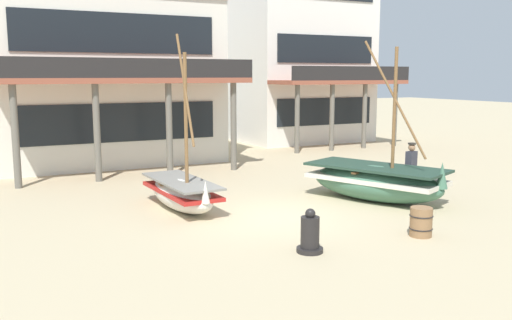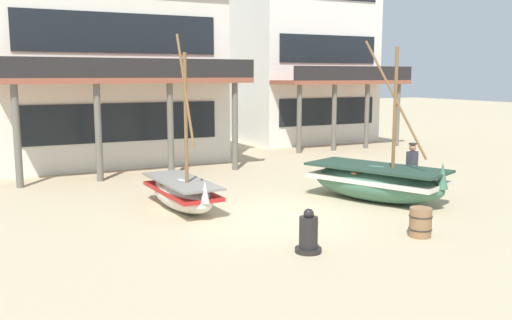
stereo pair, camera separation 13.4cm
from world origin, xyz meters
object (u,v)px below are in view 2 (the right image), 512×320
(capstan_winch, at_px, (308,235))
(harbor_building_annex, at_px, (304,51))
(fishing_boat_near_left, at_px, (182,192))
(harbor_building_main, at_px, (104,78))
(wooden_barrel, at_px, (420,222))
(fishing_boat_centre_large, at_px, (377,182))
(fisherman_by_hull, at_px, (412,170))

(capstan_winch, distance_m, harbor_building_annex, 21.51)
(fishing_boat_near_left, distance_m, harbor_building_main, 11.10)
(fishing_boat_near_left, relative_size, wooden_barrel, 7.01)
(capstan_winch, bearing_deg, fishing_boat_near_left, 103.11)
(fishing_boat_near_left, xyz_separation_m, capstan_winch, (1.15, -4.95, -0.10))
(fishing_boat_near_left, bearing_deg, fishing_boat_centre_large, -16.26)
(fishing_boat_centre_large, distance_m, fisherman_by_hull, 1.45)
(fisherman_by_hull, relative_size, capstan_winch, 1.74)
(wooden_barrel, bearing_deg, fishing_boat_near_left, 128.85)
(fisherman_by_hull, height_order, wooden_barrel, fisherman_by_hull)
(fishing_boat_near_left, distance_m, wooden_barrel, 6.60)
(capstan_winch, relative_size, wooden_barrel, 1.38)
(wooden_barrel, bearing_deg, harbor_building_main, 104.37)
(wooden_barrel, relative_size, harbor_building_annex, 0.07)
(fishing_boat_centre_large, relative_size, harbor_building_annex, 0.47)
(harbor_building_main, bearing_deg, harbor_building_annex, 11.40)
(fishing_boat_near_left, xyz_separation_m, fishing_boat_centre_large, (5.64, -1.65, 0.10))
(fisherman_by_hull, height_order, harbor_building_annex, harbor_building_annex)
(fishing_boat_near_left, relative_size, capstan_winch, 5.08)
(wooden_barrel, height_order, harbor_building_annex, harbor_building_annex)
(harbor_building_main, xyz_separation_m, harbor_building_annex, (11.87, 2.39, 1.48))
(harbor_building_main, relative_size, harbor_building_annex, 0.95)
(capstan_winch, relative_size, harbor_building_annex, 0.09)
(fishing_boat_centre_large, height_order, fisherman_by_hull, fishing_boat_centre_large)
(wooden_barrel, height_order, harbor_building_main, harbor_building_main)
(fishing_boat_near_left, xyz_separation_m, wooden_barrel, (4.14, -5.14, -0.14))
(fishing_boat_centre_large, height_order, capstan_winch, fishing_boat_centre_large)
(fishing_boat_near_left, height_order, harbor_building_main, harbor_building_main)
(fishing_boat_near_left, relative_size, fisherman_by_hull, 2.91)
(wooden_barrel, bearing_deg, fisherman_by_hull, 50.55)
(fisherman_by_hull, xyz_separation_m, wooden_barrel, (-2.93, -3.56, -0.48))
(fishing_boat_centre_large, bearing_deg, fisherman_by_hull, 2.76)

